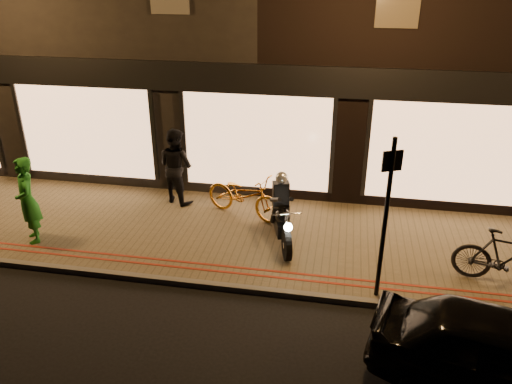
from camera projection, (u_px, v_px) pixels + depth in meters
ground at (219, 291)px, 9.38m from camera, size 90.00×90.00×0.00m
sidewalk at (241, 236)px, 11.14m from camera, size 50.00×4.00×0.12m
kerb_stone at (220, 286)px, 9.40m from camera, size 50.00×0.14×0.12m
red_kerb_lines at (226, 269)px, 9.82m from camera, size 50.00×0.26×0.01m
building_row at (286, 11)px, 15.64m from camera, size 48.00×10.11×8.50m
motorcycle at (282, 216)px, 10.54m from camera, size 0.77×1.89×1.59m
sign_post at (386, 212)px, 8.37m from camera, size 0.33×0.17×3.00m
bicycle_gold at (244, 195)px, 11.69m from camera, size 2.14×1.41×1.06m
bicycle_dark at (506, 259)px, 9.13m from camera, size 1.93×0.96×1.11m
person_green at (28, 200)px, 10.48m from camera, size 0.78×0.82×1.89m
person_dark at (176, 166)px, 12.26m from camera, size 1.15×1.06×1.89m
parked_car at (507, 356)px, 6.92m from camera, size 4.00×2.35×1.28m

